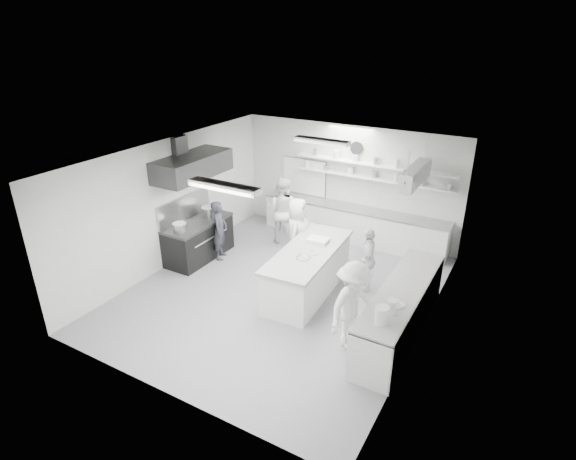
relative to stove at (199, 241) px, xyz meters
The scene contains 27 objects.
floor 2.67m from the stove, ahead, with size 6.00×7.00×0.02m, color slate.
ceiling 3.67m from the stove, ahead, with size 6.00×7.00×0.02m, color white.
wall_back 4.18m from the stove, 50.01° to the left, with size 6.00×0.04×3.00m, color silver.
wall_front 4.80m from the stove, 56.31° to the right, with size 6.00×0.04×3.00m, color silver.
wall_left 1.19m from the stove, 135.00° to the right, with size 0.04×7.00×3.00m, color silver.
wall_right 5.71m from the stove, ahead, with size 0.04×7.00×3.00m, color silver.
stove is the anchor object (origin of this frame).
exhaust_hood 1.90m from the stove, 90.00° to the right, with size 0.85×2.00×0.50m, color #313133.
back_counter 4.03m from the stove, 43.99° to the left, with size 5.00×0.60×0.92m, color silver.
shelf_lower 4.63m from the stove, 41.99° to the left, with size 4.20×0.26×0.04m, color silver.
shelf_upper 4.74m from the stove, 41.99° to the left, with size 4.20×0.26×0.04m, color silver.
pass_through_window 3.49m from the stove, 67.12° to the left, with size 1.30×0.04×1.00m, color black.
wall_clock 4.60m from the stove, 47.54° to the left, with size 0.32×0.32×0.05m, color white.
right_counter 5.28m from the stove, ahead, with size 0.74×3.30×0.94m, color silver.
pot_rack 5.35m from the stove, 23.50° to the left, with size 0.30×1.60×0.40m, color #A5A6A7.
light_fixture_front 4.22m from the stove, 40.24° to the right, with size 1.30×0.25×0.10m, color silver.
light_fixture_rear 3.86m from the stove, 28.30° to the left, with size 1.30×0.25×0.10m, color silver.
prep_island 3.08m from the stove, ahead, with size 0.96×2.59×0.95m, color silver.
stove_pot 0.76m from the stove, 90.00° to the left, with size 0.37×0.37×0.27m, color #A5A6A7.
cook_stove 0.61m from the stove, 27.33° to the left, with size 0.54×0.36×1.49m, color #292A32.
cook_back 2.28m from the stove, 53.45° to the left, with size 0.87×0.67×1.78m, color silver.
cook_island_left 2.49m from the stove, 19.21° to the left, with size 0.84×0.54×1.71m, color silver.
cook_island_right 4.19m from the stove, ahead, with size 0.85×0.35×1.45m, color silver.
cook_right 4.81m from the stove, 16.39° to the right, with size 1.09×0.62×1.68m, color silver.
bowl_island_a 3.23m from the stove, ahead, with size 0.27×0.27×0.07m, color #A5A6A7.
bowl_island_b 3.28m from the stove, ahead, with size 0.20×0.20×0.06m, color silver.
bowl_right 5.46m from the stove, 12.57° to the right, with size 0.26×0.26×0.06m, color silver.
Camera 1 is at (4.38, -7.42, 5.33)m, focal length 28.81 mm.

